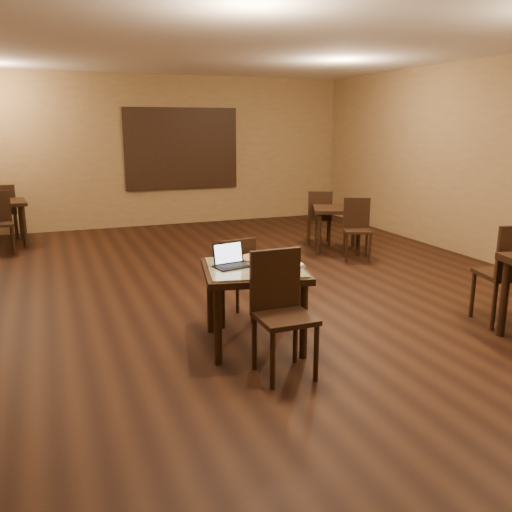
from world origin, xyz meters
name	(u,v)px	position (x,y,z in m)	size (l,w,h in m)	color
ground	(241,292)	(0.00, 0.00, 0.00)	(10.00, 10.00, 0.00)	black
wall_back	(157,152)	(0.00, 5.00, 1.50)	(8.00, 0.02, 3.00)	#96754C
wall_right	(500,163)	(4.00, 0.00, 1.50)	(0.02, 10.00, 3.00)	#96754C
ceiling	(239,36)	(0.00, 0.00, 3.00)	(8.00, 10.00, 0.02)	silver
mural	(182,149)	(0.50, 4.96, 1.55)	(2.34, 0.05, 1.64)	#295F97
tiled_table	(254,277)	(-0.44, -1.61, 0.66)	(1.09, 1.09, 0.76)	black
chair_main_near	(281,305)	(-0.44, -2.22, 0.58)	(0.45, 0.45, 1.03)	black
chair_main_far	(234,275)	(-0.42, -0.99, 0.52)	(0.45, 0.45, 0.92)	black
laptop	(230,260)	(-0.64, -1.51, 0.82)	(0.34, 0.29, 0.21)	black
plate	(284,268)	(-0.22, -1.79, 0.77)	(0.26, 0.26, 0.01)	white
pizza_slice	(284,267)	(-0.22, -1.79, 0.79)	(0.19, 0.19, 0.02)	#D0BA8B
pizza_pan	(257,259)	(-0.32, -1.37, 0.77)	(0.34, 0.34, 0.01)	silver
pizza_whole	(257,258)	(-0.32, -1.37, 0.78)	(0.33, 0.33, 0.02)	#D0BA8B
spatula	(260,257)	(-0.30, -1.39, 0.79)	(0.11, 0.26, 0.01)	silver
napkin_roll	(300,264)	(-0.04, -1.75, 0.78)	(0.06, 0.19, 0.04)	white
other_table_a	(337,215)	(2.23, 1.55, 0.60)	(1.02, 1.02, 0.72)	black
other_table_a_chair_near	(357,225)	(2.26, 0.99, 0.53)	(0.54, 0.54, 0.94)	black
other_table_a_chair_far	(320,214)	(2.20, 2.10, 0.53)	(0.54, 0.54, 0.94)	black
other_table_b	(0,209)	(-2.92, 4.00, 0.64)	(0.90, 0.90, 0.77)	black
other_table_b_chair_far	(3,209)	(-2.91, 4.58, 0.56)	(0.47, 0.47, 0.99)	black
other_table_c_chair_far	(510,269)	(2.16, -2.09, 0.61)	(0.56, 0.56, 1.08)	black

